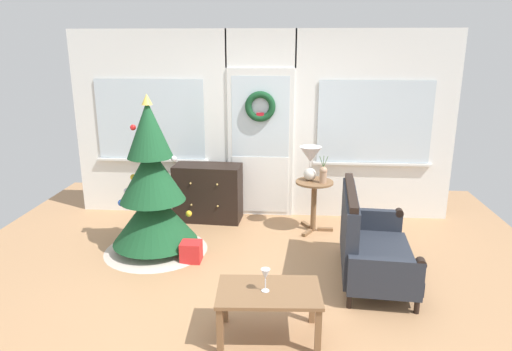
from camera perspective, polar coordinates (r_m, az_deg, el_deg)
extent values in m
plane|color=#AD7F56|center=(4.76, -1.12, -13.50)|extent=(6.76, 6.76, 0.00)
cube|color=white|center=(6.59, -12.84, 6.23)|extent=(2.15, 0.08, 2.55)
cube|color=white|center=(6.41, 14.40, 5.85)|extent=(2.15, 0.08, 2.55)
cube|color=white|center=(6.23, 0.61, 15.55)|extent=(0.94, 0.08, 0.50)
cube|color=silver|center=(6.33, 0.55, 3.92)|extent=(0.90, 0.05, 2.05)
cube|color=white|center=(6.45, 0.53, -1.12)|extent=(0.78, 0.02, 0.80)
cube|color=silver|center=(6.24, 0.55, 7.25)|extent=(0.78, 0.01, 1.10)
cube|color=silver|center=(6.53, -13.03, 6.79)|extent=(1.50, 0.01, 1.10)
cube|color=silver|center=(6.34, 14.53, 6.43)|extent=(1.50, 0.01, 1.10)
cube|color=silver|center=(6.63, -12.75, 1.90)|extent=(1.59, 0.06, 0.03)
cube|color=silver|center=(6.44, 14.20, 1.41)|extent=(1.59, 0.06, 0.03)
torus|color=#164424|center=(6.18, 0.53, 8.58)|extent=(0.41, 0.09, 0.41)
cube|color=red|center=(6.18, 0.52, 7.36)|extent=(0.10, 0.02, 0.10)
cylinder|color=#4C331E|center=(5.59, -12.34, -8.14)|extent=(0.10, 0.10, 0.19)
cone|color=beige|center=(5.61, -12.32, -8.56)|extent=(1.21, 1.21, 0.10)
cone|color=#194C28|center=(5.46, -12.55, -4.90)|extent=(0.98, 0.98, 0.64)
cone|color=#194C28|center=(5.31, -12.87, 0.24)|extent=(0.75, 0.75, 0.64)
cone|color=#194C28|center=(5.20, -13.22, 5.64)|extent=(0.51, 0.51, 0.64)
cone|color=#E0BC4C|center=(5.15, -13.45, 9.22)|extent=(0.12, 0.12, 0.12)
sphere|color=red|center=(5.45, -11.90, 3.66)|extent=(0.07, 0.07, 0.07)
sphere|color=gold|center=(5.53, -15.00, -0.21)|extent=(0.08, 0.08, 0.08)
sphere|color=silver|center=(5.18, -10.19, 2.08)|extent=(0.07, 0.07, 0.07)
sphere|color=#264CB2|center=(5.67, -13.30, -0.20)|extent=(0.07, 0.07, 0.07)
sphere|color=red|center=(5.26, -15.05, 5.79)|extent=(0.07, 0.07, 0.07)
sphere|color=gold|center=(5.59, -8.37, -4.72)|extent=(0.08, 0.08, 0.08)
sphere|color=silver|center=(5.46, -15.81, -1.84)|extent=(0.06, 0.06, 0.06)
sphere|color=#264CB2|center=(5.45, -16.40, -3.28)|extent=(0.08, 0.08, 0.08)
cube|color=black|center=(6.32, -5.97, -2.13)|extent=(0.93, 0.48, 0.78)
sphere|color=tan|center=(6.11, -8.16, -0.98)|extent=(0.03, 0.03, 0.03)
sphere|color=tan|center=(6.02, -4.86, -1.13)|extent=(0.03, 0.03, 0.03)
sphere|color=tan|center=(6.20, -8.05, -3.64)|extent=(0.03, 0.03, 0.03)
sphere|color=tan|center=(6.12, -4.80, -3.82)|extent=(0.03, 0.03, 0.03)
cylinder|color=black|center=(4.53, 19.38, -15.07)|extent=(0.05, 0.05, 0.14)
cylinder|color=black|center=(5.63, 17.14, -8.61)|extent=(0.05, 0.05, 0.14)
cylinder|color=black|center=(4.45, 11.52, -15.01)|extent=(0.05, 0.05, 0.14)
cylinder|color=black|center=(5.56, 10.96, -8.45)|extent=(0.05, 0.05, 0.14)
cube|color=#282D38|center=(4.97, 14.80, -10.01)|extent=(0.81, 1.24, 0.14)
cube|color=#282D38|center=(4.79, 11.54, -5.82)|extent=(0.21, 1.19, 0.62)
cube|color=black|center=(4.68, 11.77, -1.94)|extent=(0.17, 1.17, 0.06)
cube|color=#282D38|center=(4.35, 15.76, -12.22)|extent=(0.67, 0.14, 0.38)
cylinder|color=black|center=(4.32, 19.82, -10.25)|extent=(0.10, 0.10, 0.09)
cube|color=#282D38|center=(5.50, 14.24, -6.01)|extent=(0.67, 0.14, 0.38)
cylinder|color=black|center=(5.48, 17.39, -4.44)|extent=(0.10, 0.10, 0.09)
cylinder|color=brown|center=(5.87, 7.29, -0.83)|extent=(0.48, 0.48, 0.02)
cylinder|color=brown|center=(5.98, 7.18, -3.92)|extent=(0.07, 0.07, 0.65)
cube|color=brown|center=(6.10, 8.60, -6.63)|extent=(0.20, 0.05, 0.04)
cube|color=brown|center=(6.21, 6.28, -6.11)|extent=(0.14, 0.20, 0.04)
cube|color=brown|center=(5.95, 6.37, -7.10)|extent=(0.14, 0.20, 0.04)
sphere|color=silver|center=(5.88, 6.72, 0.16)|extent=(0.16, 0.16, 0.16)
cylinder|color=silver|center=(5.85, 6.76, 1.38)|extent=(0.02, 0.02, 0.06)
cone|color=silver|center=(5.82, 6.80, 2.62)|extent=(0.28, 0.28, 0.20)
cylinder|color=tan|center=(5.80, 8.34, -0.15)|extent=(0.09, 0.09, 0.16)
sphere|color=tan|center=(5.78, 8.37, 0.62)|extent=(0.10, 0.10, 0.10)
cylinder|color=#4C7042|center=(5.75, 8.21, 1.58)|extent=(0.07, 0.01, 0.17)
cylinder|color=#4C7042|center=(5.75, 8.41, 1.58)|extent=(0.01, 0.01, 0.18)
cylinder|color=#4C7042|center=(5.75, 8.62, 1.57)|extent=(0.07, 0.01, 0.17)
cube|color=brown|center=(3.82, 1.62, -14.29)|extent=(0.87, 0.57, 0.03)
cube|color=brown|center=(3.76, -4.50, -18.71)|extent=(0.05, 0.05, 0.40)
cube|color=brown|center=(3.77, 7.73, -18.73)|extent=(0.05, 0.05, 0.40)
cube|color=brown|center=(4.13, -3.90, -15.26)|extent=(0.05, 0.05, 0.40)
cube|color=brown|center=(4.14, 7.03, -15.28)|extent=(0.05, 0.05, 0.40)
cylinder|color=silver|center=(3.80, 1.17, -14.13)|extent=(0.06, 0.06, 0.01)
cylinder|color=silver|center=(3.77, 1.18, -13.45)|extent=(0.01, 0.01, 0.10)
cone|color=silver|center=(3.73, 1.19, -12.17)|extent=(0.08, 0.08, 0.09)
cube|color=red|center=(5.24, -8.07, -9.35)|extent=(0.23, 0.20, 0.23)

